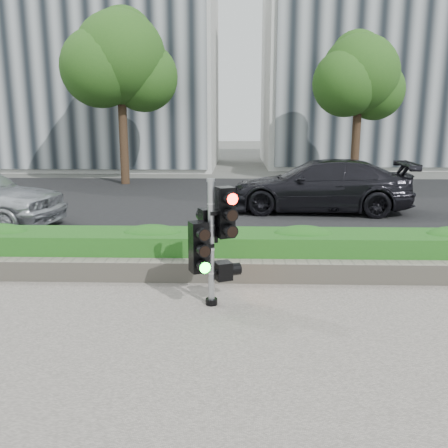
% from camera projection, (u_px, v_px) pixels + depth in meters
% --- Properties ---
extents(ground, '(120.00, 120.00, 0.00)m').
position_uv_depth(ground, '(211.00, 331.00, 6.13)').
color(ground, '#51514C').
rests_on(ground, ground).
extents(road, '(60.00, 13.00, 0.02)m').
position_uv_depth(road, '(228.00, 202.00, 15.90)').
color(road, black).
rests_on(road, ground).
extents(curb, '(60.00, 0.25, 0.12)m').
position_uv_depth(curb, '(220.00, 258.00, 9.19)').
color(curb, gray).
rests_on(curb, ground).
extents(stone_wall, '(12.00, 0.32, 0.34)m').
position_uv_depth(stone_wall, '(217.00, 271.00, 7.94)').
color(stone_wall, gray).
rests_on(stone_wall, sidewalk).
extents(hedge, '(12.00, 1.00, 0.68)m').
position_uv_depth(hedge, '(219.00, 251.00, 8.54)').
color(hedge, green).
rests_on(hedge, sidewalk).
extents(building_left, '(16.00, 9.00, 15.00)m').
position_uv_depth(building_left, '(76.00, 35.00, 27.25)').
color(building_left, '#B7B7B2').
rests_on(building_left, ground).
extents(building_right, '(18.00, 10.00, 12.00)m').
position_uv_depth(building_right, '(413.00, 65.00, 28.97)').
color(building_right, '#B7B7B2').
rests_on(building_right, ground).
extents(tree_left, '(4.61, 4.03, 7.34)m').
position_uv_depth(tree_left, '(120.00, 62.00, 19.41)').
color(tree_left, black).
rests_on(tree_left, ground).
extents(tree_right, '(4.10, 3.58, 6.53)m').
position_uv_depth(tree_right, '(359.00, 77.00, 20.22)').
color(tree_right, black).
rests_on(tree_right, ground).
extents(traffic_signal, '(0.67, 0.61, 1.85)m').
position_uv_depth(traffic_signal, '(212.00, 236.00, 6.76)').
color(traffic_signal, black).
rests_on(traffic_signal, sidewalk).
extents(car_dark, '(5.46, 2.57, 1.54)m').
position_uv_depth(car_dark, '(319.00, 186.00, 14.01)').
color(car_dark, black).
rests_on(car_dark, road).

